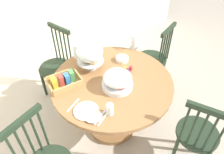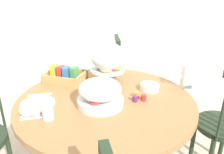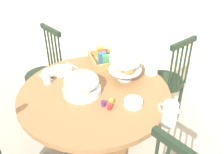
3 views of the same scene
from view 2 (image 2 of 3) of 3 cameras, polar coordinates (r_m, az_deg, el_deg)
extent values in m
cube|color=silver|center=(3.05, 10.07, 19.03)|extent=(4.80, 0.06, 2.60)
cylinder|color=olive|center=(1.54, -1.67, -6.17)|extent=(1.22, 1.22, 0.04)
cylinder|color=brown|center=(1.72, -1.54, -16.04)|extent=(0.14, 0.14, 0.63)
cylinder|color=#1E2D1E|center=(1.95, 26.76, -11.28)|extent=(0.40, 0.40, 0.04)
cylinder|color=#1E2D1E|center=(2.24, 27.03, -13.77)|extent=(0.04, 0.04, 0.45)
cylinder|color=#1E2D1E|center=(2.11, 20.37, -14.91)|extent=(0.04, 0.04, 0.45)
cylinder|color=#1E2D1E|center=(1.65, 26.84, -7.82)|extent=(0.02, 0.02, 0.48)
cylinder|color=#1E2D1E|center=(2.47, -2.39, -1.69)|extent=(0.40, 0.40, 0.04)
cylinder|color=#1E2D1E|center=(2.70, -5.37, -4.93)|extent=(0.04, 0.04, 0.45)
cylinder|color=#1E2D1E|center=(2.45, -5.52, -7.90)|extent=(0.04, 0.04, 0.45)
cylinder|color=#1E2D1E|center=(2.70, 0.59, -4.78)|extent=(0.04, 0.04, 0.45)
cylinder|color=#1E2D1E|center=(2.46, 1.07, -7.73)|extent=(0.04, 0.04, 0.45)
cylinder|color=#1E2D1E|center=(2.53, 1.08, 4.67)|extent=(0.02, 0.02, 0.48)
cylinder|color=#1E2D1E|center=(2.46, 1.22, 4.19)|extent=(0.02, 0.02, 0.48)
cylinder|color=#1E2D1E|center=(2.40, 1.36, 3.67)|extent=(0.02, 0.02, 0.48)
cylinder|color=#1E2D1E|center=(2.33, 1.51, 3.13)|extent=(0.02, 0.02, 0.48)
cylinder|color=#1E2D1E|center=(2.26, 1.66, 2.55)|extent=(0.02, 0.02, 0.48)
cube|color=#1E2D1E|center=(2.33, 1.42, 9.76)|extent=(0.16, 0.35, 0.05)
cylinder|color=#1E2D1E|center=(2.04, -25.11, -17.21)|extent=(0.04, 0.04, 0.45)
cylinder|color=silver|center=(1.80, -1.19, -0.76)|extent=(0.12, 0.12, 0.02)
cylinder|color=silver|center=(1.79, -1.20, 0.33)|extent=(0.03, 0.03, 0.09)
cylinder|color=silver|center=(1.77, -1.21, 1.87)|extent=(0.28, 0.28, 0.01)
torus|color=#B27033|center=(1.75, 0.90, 2.48)|extent=(0.10, 0.10, 0.03)
torus|color=#D19347|center=(1.81, -0.99, 3.21)|extent=(0.10, 0.10, 0.03)
torus|color=#935628|center=(1.77, -2.45, 2.70)|extent=(0.10, 0.10, 0.03)
torus|color=tan|center=(1.71, -1.57, 2.01)|extent=(0.10, 0.10, 0.03)
ellipsoid|color=silver|center=(1.73, -1.24, 5.47)|extent=(0.27, 0.27, 0.22)
sphere|color=silver|center=(1.70, -1.28, 9.35)|extent=(0.02, 0.02, 0.02)
cylinder|color=silver|center=(1.43, -3.04, -6.38)|extent=(0.30, 0.30, 0.05)
ellipsoid|color=beige|center=(1.40, -0.37, -5.29)|extent=(0.09, 0.09, 0.03)
ellipsoid|color=#8CBF59|center=(1.47, -2.27, -3.91)|extent=(0.09, 0.09, 0.03)
ellipsoid|color=#6B2D4C|center=(1.45, -5.44, -4.53)|extent=(0.09, 0.09, 0.03)
ellipsoid|color=#CC3D33|center=(1.36, -4.24, -6.27)|extent=(0.09, 0.09, 0.03)
ellipsoid|color=silver|center=(1.39, -3.11, -3.12)|extent=(0.28, 0.28, 0.13)
cylinder|color=silver|center=(1.76, 19.02, 0.28)|extent=(0.10, 0.10, 0.18)
cylinder|color=orange|center=(1.77, 18.92, -0.51)|extent=(0.09, 0.09, 0.12)
cone|color=silver|center=(1.76, 21.11, 2.55)|extent=(0.05, 0.05, 0.03)
torus|color=silver|center=(1.74, 17.07, 0.53)|extent=(0.07, 0.04, 0.07)
cylinder|color=silver|center=(2.01, 0.64, 3.98)|extent=(0.12, 0.12, 0.16)
cylinder|color=white|center=(2.02, 0.64, 3.33)|extent=(0.10, 0.10, 0.11)
cone|color=silver|center=(2.04, 1.86, 6.26)|extent=(0.05, 0.05, 0.03)
torus|color=silver|center=(1.96, -0.73, 3.69)|extent=(0.04, 0.07, 0.07)
cube|color=tan|center=(1.86, -12.02, -0.61)|extent=(0.30, 0.22, 0.01)
cube|color=tan|center=(1.76, -13.79, -1.06)|extent=(0.30, 0.02, 0.07)
cube|color=tan|center=(1.94, -10.54, 1.38)|extent=(0.30, 0.02, 0.07)
cube|color=tan|center=(1.92, -16.01, 0.71)|extent=(0.02, 0.22, 0.07)
cube|color=tan|center=(1.78, -7.85, -0.31)|extent=(0.02, 0.22, 0.07)
cube|color=gold|center=(1.88, -14.83, 1.42)|extent=(0.05, 0.07, 0.11)
cube|color=#B23D33|center=(1.84, -13.02, 1.17)|extent=(0.05, 0.07, 0.11)
cube|color=#336BAD|center=(1.81, -11.74, 0.87)|extent=(0.05, 0.07, 0.11)
cube|color=#47894C|center=(1.80, -9.76, 0.89)|extent=(0.05, 0.07, 0.11)
cylinder|color=white|center=(1.52, -18.75, -6.58)|extent=(0.22, 0.22, 0.01)
cylinder|color=white|center=(1.45, -20.11, -7.87)|extent=(0.15, 0.15, 0.01)
cylinder|color=white|center=(1.66, 9.74, -2.59)|extent=(0.14, 0.14, 0.04)
cylinder|color=silver|center=(1.32, -16.42, -8.41)|extent=(0.06, 0.06, 0.11)
cylinder|color=#B7282D|center=(1.50, 8.23, -5.37)|extent=(0.04, 0.04, 0.04)
cylinder|color=orange|center=(1.54, 6.48, -4.62)|extent=(0.04, 0.04, 0.04)
cylinder|color=#5B2366|center=(1.48, 6.02, -5.63)|extent=(0.04, 0.04, 0.04)
cube|color=silver|center=(1.41, -19.34, -9.39)|extent=(0.16, 0.09, 0.01)
cube|color=silver|center=(1.38, -19.48, -10.03)|extent=(0.16, 0.09, 0.01)
cube|color=silver|center=(1.65, -18.23, -4.38)|extent=(0.16, 0.09, 0.01)
camera|label=1|loc=(1.51, -90.90, 33.16)|focal=35.08mm
camera|label=3|loc=(1.51, 76.80, 23.89)|focal=39.32mm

